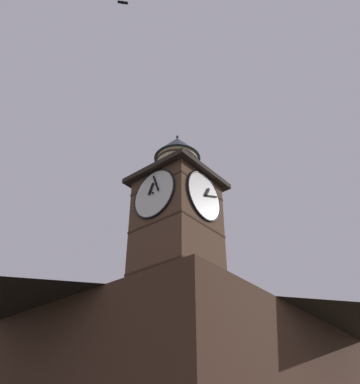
{
  "coord_description": "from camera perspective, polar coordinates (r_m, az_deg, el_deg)",
  "views": [
    {
      "loc": [
        13.91,
        8.63,
        1.23
      ],
      "look_at": [
        0.63,
        -2.39,
        12.42
      ],
      "focal_mm": 38.43,
      "sensor_mm": 36.0,
      "label": 1
    }
  ],
  "objects": [
    {
      "name": "clock_tower",
      "position": [
        19.94,
        -0.41,
        -3.13
      ],
      "size": [
        3.95,
        3.95,
        8.89
      ],
      "color": "brown",
      "rests_on": "building_main"
    },
    {
      "name": "pine_tree_behind",
      "position": [
        22.04,
        -5.5,
        -22.59
      ],
      "size": [
        6.08,
        6.08,
        10.99
      ],
      "color": "#473323",
      "rests_on": "ground_plane"
    },
    {
      "name": "building_main",
      "position": [
        18.12,
        2.02,
        -25.06
      ],
      "size": [
        15.27,
        12.14,
        7.3
      ],
      "color": "#462C1F",
      "rests_on": "ground_plane"
    },
    {
      "name": "moon",
      "position": [
        51.4,
        -14.97,
        -13.97
      ],
      "size": [
        2.23,
        2.23,
        2.23
      ],
      "color": "silver"
    },
    {
      "name": "flying_bird_high",
      "position": [
        22.32,
        -7.94,
        24.6
      ],
      "size": [
        0.47,
        0.44,
        0.11
      ],
      "color": "black"
    }
  ]
}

